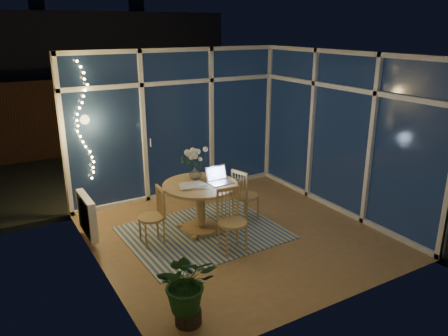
{
  "coord_description": "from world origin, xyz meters",
  "views": [
    {
      "loc": [
        -3.13,
        -4.95,
        2.96
      ],
      "look_at": [
        -0.07,
        0.25,
        0.98
      ],
      "focal_mm": 35.0,
      "sensor_mm": 36.0,
      "label": 1
    }
  ],
  "objects_px": {
    "dining_table": "(200,208)",
    "laptop": "(221,175)",
    "flower_vase": "(195,173)",
    "chair_left": "(151,216)",
    "chair_right": "(246,194)",
    "potted_plant": "(187,292)",
    "chair_front": "(232,221)"
  },
  "relations": [
    {
      "from": "laptop",
      "to": "chair_right",
      "type": "bearing_deg",
      "value": 6.35
    },
    {
      "from": "dining_table",
      "to": "flower_vase",
      "type": "relative_size",
      "value": 5.24
    },
    {
      "from": "chair_front",
      "to": "potted_plant",
      "type": "distance_m",
      "value": 1.6
    },
    {
      "from": "laptop",
      "to": "flower_vase",
      "type": "xyz_separation_m",
      "value": [
        -0.25,
        0.32,
        -0.02
      ]
    },
    {
      "from": "potted_plant",
      "to": "chair_front",
      "type": "bearing_deg",
      "value": 41.9
    },
    {
      "from": "chair_right",
      "to": "chair_left",
      "type": "bearing_deg",
      "value": 72.2
    },
    {
      "from": "chair_right",
      "to": "laptop",
      "type": "relative_size",
      "value": 2.55
    },
    {
      "from": "dining_table",
      "to": "potted_plant",
      "type": "height_order",
      "value": "potted_plant"
    },
    {
      "from": "flower_vase",
      "to": "chair_front",
      "type": "bearing_deg",
      "value": -87.03
    },
    {
      "from": "chair_right",
      "to": "chair_front",
      "type": "xyz_separation_m",
      "value": [
        -0.7,
        -0.74,
        0.01
      ]
    },
    {
      "from": "chair_front",
      "to": "potted_plant",
      "type": "height_order",
      "value": "chair_front"
    },
    {
      "from": "chair_left",
      "to": "chair_right",
      "type": "bearing_deg",
      "value": 90.83
    },
    {
      "from": "chair_left",
      "to": "laptop",
      "type": "bearing_deg",
      "value": 86.08
    },
    {
      "from": "dining_table",
      "to": "potted_plant",
      "type": "distance_m",
      "value": 2.16
    },
    {
      "from": "chair_right",
      "to": "flower_vase",
      "type": "xyz_separation_m",
      "value": [
        -0.75,
        0.24,
        0.41
      ]
    },
    {
      "from": "chair_left",
      "to": "chair_right",
      "type": "distance_m",
      "value": 1.56
    },
    {
      "from": "dining_table",
      "to": "potted_plant",
      "type": "relative_size",
      "value": 1.45
    },
    {
      "from": "dining_table",
      "to": "potted_plant",
      "type": "bearing_deg",
      "value": -121.03
    },
    {
      "from": "chair_front",
      "to": "dining_table",
      "type": "bearing_deg",
      "value": 103.33
    },
    {
      "from": "laptop",
      "to": "potted_plant",
      "type": "height_order",
      "value": "laptop"
    },
    {
      "from": "flower_vase",
      "to": "laptop",
      "type": "bearing_deg",
      "value": -51.85
    },
    {
      "from": "potted_plant",
      "to": "laptop",
      "type": "bearing_deg",
      "value": 51.2
    },
    {
      "from": "dining_table",
      "to": "chair_left",
      "type": "xyz_separation_m",
      "value": [
        -0.78,
        -0.01,
        0.04
      ]
    },
    {
      "from": "dining_table",
      "to": "laptop",
      "type": "bearing_deg",
      "value": -22.08
    },
    {
      "from": "chair_left",
      "to": "chair_right",
      "type": "height_order",
      "value": "chair_right"
    },
    {
      "from": "laptop",
      "to": "potted_plant",
      "type": "distance_m",
      "value": 2.28
    },
    {
      "from": "flower_vase",
      "to": "potted_plant",
      "type": "relative_size",
      "value": 0.28
    },
    {
      "from": "chair_front",
      "to": "flower_vase",
      "type": "bearing_deg",
      "value": 100.33
    },
    {
      "from": "dining_table",
      "to": "chair_right",
      "type": "relative_size",
      "value": 1.25
    },
    {
      "from": "laptop",
      "to": "flower_vase",
      "type": "distance_m",
      "value": 0.41
    },
    {
      "from": "dining_table",
      "to": "chair_front",
      "type": "distance_m",
      "value": 0.79
    },
    {
      "from": "dining_table",
      "to": "laptop",
      "type": "xyz_separation_m",
      "value": [
        0.28,
        -0.11,
        0.5
      ]
    }
  ]
}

